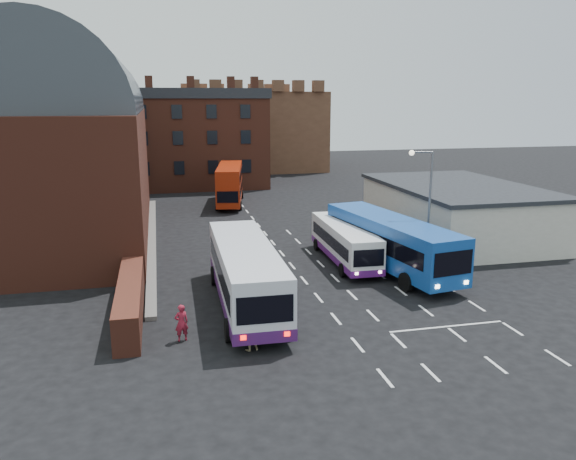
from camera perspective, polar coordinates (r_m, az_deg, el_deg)
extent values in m
plane|color=black|center=(29.78, 4.41, -8.42)|extent=(180.00, 180.00, 0.00)
cube|color=#602B1E|center=(48.26, -21.47, 5.19)|extent=(12.00, 28.00, 10.00)
cylinder|color=#1E2328|center=(47.90, -21.98, 11.12)|extent=(12.00, 26.00, 12.00)
cube|color=#602B1E|center=(30.15, -15.74, -6.80)|extent=(1.20, 10.00, 1.80)
cube|color=beige|center=(47.55, 16.76, 1.77)|extent=(10.00, 16.00, 4.00)
cube|color=#282B30|center=(47.20, 16.93, 4.27)|extent=(10.40, 16.40, 0.30)
cube|color=brown|center=(72.62, -11.25, 8.62)|extent=(22.00, 10.00, 11.00)
cube|color=brown|center=(93.63, -4.26, 10.11)|extent=(22.00, 22.00, 12.00)
cube|color=silver|center=(30.12, -4.33, -4.18)|extent=(3.08, 12.48, 2.82)
cube|color=black|center=(30.07, -4.34, -3.87)|extent=(3.11, 11.28, 1.02)
cylinder|color=black|center=(34.16, -7.54, -4.62)|extent=(0.34, 1.14, 1.13)
cylinder|color=black|center=(26.35, -6.06, -10.09)|extent=(0.34, 1.14, 1.13)
cylinder|color=black|center=(34.47, -2.84, -4.36)|extent=(0.34, 1.14, 1.13)
cylinder|color=black|center=(26.74, 0.05, -9.65)|extent=(0.34, 1.14, 1.13)
cube|color=white|center=(38.37, 5.78, -1.10)|extent=(2.42, 9.65, 2.18)
cube|color=black|center=(38.33, 5.78, -0.91)|extent=(2.45, 8.45, 0.79)
cylinder|color=black|center=(36.23, 8.83, -3.84)|extent=(0.27, 0.88, 0.87)
cylinder|color=black|center=(42.10, 5.78, -1.35)|extent=(0.27, 0.88, 0.87)
cylinder|color=black|center=(35.54, 5.53, -4.08)|extent=(0.27, 0.88, 0.87)
cylinder|color=black|center=(41.51, 2.91, -1.50)|extent=(0.27, 0.88, 0.87)
cube|color=#13479D|center=(36.96, 10.36, -1.04)|extent=(4.83, 12.88, 2.86)
cube|color=black|center=(36.92, 10.38, -0.78)|extent=(4.70, 11.70, 1.03)
cylinder|color=black|center=(35.03, 15.77, -4.56)|extent=(0.50, 1.18, 1.14)
cylinder|color=black|center=(41.72, 8.66, -1.37)|extent=(0.50, 1.18, 1.14)
cylinder|color=black|center=(33.40, 11.88, -5.21)|extent=(0.50, 1.18, 1.14)
cylinder|color=black|center=(40.35, 5.17, -1.77)|extent=(0.50, 1.18, 1.14)
cube|color=#9D2209|center=(59.62, -5.93, 4.77)|extent=(4.07, 10.57, 3.66)
cube|color=black|center=(59.70, -5.92, 4.28)|extent=(3.93, 9.39, 0.84)
cylinder|color=black|center=(56.65, -4.85, 2.47)|extent=(0.42, 0.97, 0.94)
cylinder|color=black|center=(63.48, -4.69, 3.63)|extent=(0.42, 0.97, 0.94)
cylinder|color=black|center=(56.76, -7.22, 2.43)|extent=(0.42, 0.97, 0.94)
cylinder|color=black|center=(63.58, -6.81, 3.60)|extent=(0.42, 0.97, 0.94)
cylinder|color=slate|center=(37.62, 14.15, 1.87)|extent=(0.15, 0.15, 7.66)
cylinder|color=slate|center=(36.91, 13.48, 7.71)|extent=(1.33, 0.35, 0.10)
sphere|color=#FFF2CC|center=(36.74, 12.46, 7.67)|extent=(0.34, 0.34, 0.34)
imported|color=maroon|center=(26.64, -10.77, -9.25)|extent=(0.72, 0.56, 1.77)
imported|color=#CBBB89|center=(25.36, -3.90, -10.45)|extent=(0.85, 0.71, 1.57)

